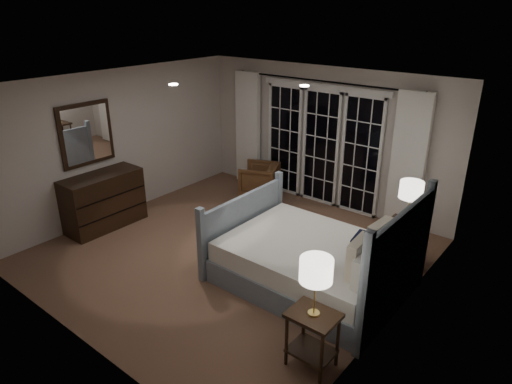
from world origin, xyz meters
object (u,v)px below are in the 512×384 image
Objects in this scene: lamp_right at (411,190)px; lamp_left at (316,270)px; armchair at (259,180)px; nightstand_left at (313,332)px; nightstand_right at (405,237)px; bed at (314,261)px; dresser at (104,201)px.

lamp_left is at bearing -88.67° from lamp_right.
lamp_right is 0.89× the size of armchair.
nightstand_right is (-0.06, 2.51, 0.01)m from nightstand_left.
armchair is at bearing 167.39° from nightstand_right.
bed is 1.43m from nightstand_right.
bed is 3.70× the size of nightstand_left.
lamp_right is (-0.00, 0.00, 0.71)m from nightstand_right.
bed is at bearing -120.05° from lamp_right.
dresser is at bearing -46.96° from armchair.
lamp_left is 4.65m from armchair.
nightstand_left is at bearing -7.17° from dresser.
lamp_left is at bearing -58.68° from bed.
armchair is at bearing 141.72° from bed.
nightstand_right is at bearing 0.00° from lamp_right.
nightstand_left is at bearing 0.00° from lamp_left.
nightstand_left is at bearing -88.67° from nightstand_right.
nightstand_left is 0.98× the size of nightstand_right.
bed is 3.84× the size of lamp_right.
lamp_right is at bearing 91.33° from nightstand_left.
armchair is (-3.25, 3.22, -0.83)m from lamp_left.
armchair is (-3.25, 3.22, -0.11)m from nightstand_left.
armchair is (-3.19, 0.71, -0.12)m from nightstand_right.
nightstand_right is 2.61m from lamp_left.
armchair is at bearing 135.20° from nightstand_left.
lamp_left is at bearing 21.91° from armchair.
dresser is (-4.36, -1.96, 0.03)m from nightstand_right.
nightstand_left is (0.77, -1.27, 0.08)m from bed.
dresser is (-4.36, -1.96, -0.69)m from lamp_right.
armchair is (-3.19, 0.71, -0.83)m from lamp_right.
nightstand_right is at bearing 91.33° from lamp_left.
bed reaches higher than nightstand_left.
lamp_left is (0.77, -1.27, 0.80)m from bed.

